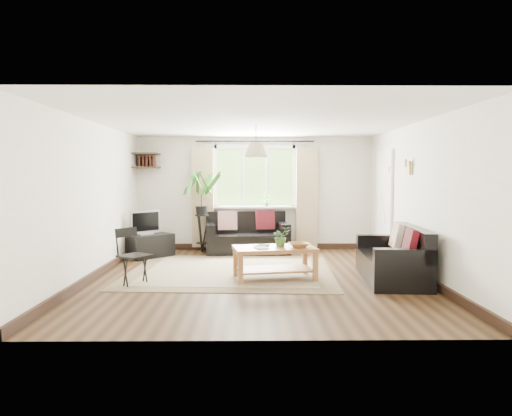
{
  "coord_description": "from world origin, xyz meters",
  "views": [
    {
      "loc": [
        -0.08,
        -7.0,
        1.57
      ],
      "look_at": [
        0.0,
        0.4,
        1.05
      ],
      "focal_mm": 32.0,
      "sensor_mm": 36.0,
      "label": 1
    }
  ],
  "objects_px": {
    "sofa_right": "(392,255)",
    "palm_stand": "(202,212)",
    "tv_stand": "(150,246)",
    "sofa_back": "(247,234)",
    "folding_chair": "(135,257)",
    "coffee_table": "(274,263)"
  },
  "relations": [
    {
      "from": "tv_stand",
      "to": "palm_stand",
      "type": "relative_size",
      "value": 0.49
    },
    {
      "from": "sofa_right",
      "to": "tv_stand",
      "type": "height_order",
      "value": "sofa_right"
    },
    {
      "from": "sofa_right",
      "to": "folding_chair",
      "type": "distance_m",
      "value": 3.79
    },
    {
      "from": "sofa_back",
      "to": "coffee_table",
      "type": "relative_size",
      "value": 1.38
    },
    {
      "from": "sofa_back",
      "to": "folding_chair",
      "type": "bearing_deg",
      "value": -125.47
    },
    {
      "from": "folding_chair",
      "to": "sofa_back",
      "type": "bearing_deg",
      "value": 7.35
    },
    {
      "from": "sofa_back",
      "to": "sofa_right",
      "type": "distance_m",
      "value": 3.34
    },
    {
      "from": "tv_stand",
      "to": "sofa_back",
      "type": "bearing_deg",
      "value": -28.93
    },
    {
      "from": "coffee_table",
      "to": "palm_stand",
      "type": "bearing_deg",
      "value": 118.48
    },
    {
      "from": "sofa_right",
      "to": "palm_stand",
      "type": "xyz_separation_m",
      "value": [
        -3.13,
        2.62,
        0.46
      ]
    },
    {
      "from": "sofa_right",
      "to": "coffee_table",
      "type": "height_order",
      "value": "sofa_right"
    },
    {
      "from": "sofa_back",
      "to": "tv_stand",
      "type": "xyz_separation_m",
      "value": [
        -1.87,
        -0.52,
        -0.17
      ]
    },
    {
      "from": "coffee_table",
      "to": "folding_chair",
      "type": "distance_m",
      "value": 2.06
    },
    {
      "from": "palm_stand",
      "to": "folding_chair",
      "type": "distance_m",
      "value": 2.96
    },
    {
      "from": "sofa_back",
      "to": "folding_chair",
      "type": "relative_size",
      "value": 2.05
    },
    {
      "from": "folding_chair",
      "to": "sofa_right",
      "type": "bearing_deg",
      "value": -49.13
    },
    {
      "from": "tv_stand",
      "to": "folding_chair",
      "type": "bearing_deg",
      "value": -127.49
    },
    {
      "from": "sofa_right",
      "to": "palm_stand",
      "type": "bearing_deg",
      "value": -125.43
    },
    {
      "from": "folding_chair",
      "to": "tv_stand",
      "type": "bearing_deg",
      "value": 44.27
    },
    {
      "from": "sofa_back",
      "to": "sofa_right",
      "type": "relative_size",
      "value": 1.02
    },
    {
      "from": "coffee_table",
      "to": "sofa_back",
      "type": "bearing_deg",
      "value": 100.1
    },
    {
      "from": "palm_stand",
      "to": "folding_chair",
      "type": "xyz_separation_m",
      "value": [
        -0.65,
        -2.86,
        -0.43
      ]
    }
  ]
}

